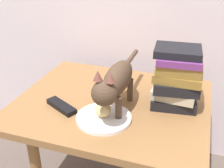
# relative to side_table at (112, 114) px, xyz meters

# --- Properties ---
(side_table) EXTENTS (0.80, 0.66, 0.51)m
(side_table) POSITION_rel_side_table_xyz_m (0.00, 0.00, 0.00)
(side_table) COLOR olive
(side_table) RESTS_ON ground
(plate) EXTENTS (0.21, 0.21, 0.01)m
(plate) POSITION_rel_side_table_xyz_m (0.01, -0.14, 0.07)
(plate) COLOR white
(plate) RESTS_ON side_table
(bread_roll) EXTENTS (0.08, 0.09, 0.05)m
(bread_roll) POSITION_rel_side_table_xyz_m (0.01, -0.13, 0.10)
(bread_roll) COLOR #E0BC7A
(bread_roll) RESTS_ON plate
(cat) EXTENTS (0.09, 0.48, 0.23)m
(cat) POSITION_rel_side_table_xyz_m (0.04, -0.08, 0.20)
(cat) COLOR #4C3828
(cat) RESTS_ON side_table
(book_stack) EXTENTS (0.20, 0.17, 0.25)m
(book_stack) POSITION_rel_side_table_xyz_m (0.25, 0.05, 0.19)
(book_stack) COLOR black
(book_stack) RESTS_ON side_table
(candle_jar) EXTENTS (0.07, 0.07, 0.08)m
(candle_jar) POSITION_rel_side_table_xyz_m (-0.01, 0.18, 0.10)
(candle_jar) COLOR silver
(candle_jar) RESTS_ON side_table
(tv_remote) EXTENTS (0.15, 0.11, 0.02)m
(tv_remote) POSITION_rel_side_table_xyz_m (-0.17, -0.12, 0.07)
(tv_remote) COLOR black
(tv_remote) RESTS_ON side_table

